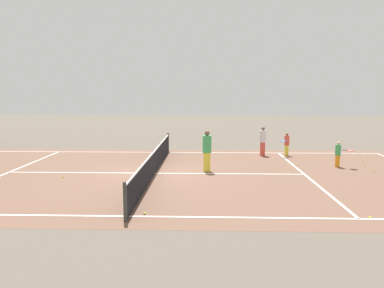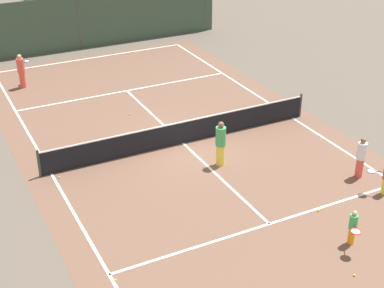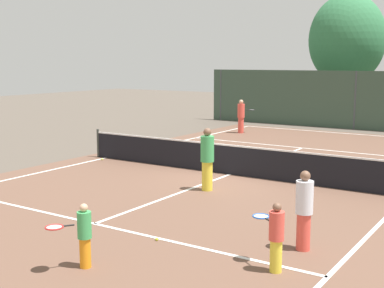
{
  "view_description": "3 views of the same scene",
  "coord_description": "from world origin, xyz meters",
  "px_view_note": "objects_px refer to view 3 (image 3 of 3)",
  "views": [
    {
      "loc": [
        -15.27,
        -2.11,
        3.47
      ],
      "look_at": [
        1.07,
        -1.57,
        1.14
      ],
      "focal_mm": 33.98,
      "sensor_mm": 36.0,
      "label": 1
    },
    {
      "loc": [
        -9.21,
        -18.99,
        10.97
      ],
      "look_at": [
        -0.81,
        -2.42,
        1.28
      ],
      "focal_mm": 53.87,
      "sensor_mm": 36.0,
      "label": 2
    },
    {
      "loc": [
        8.26,
        -14.9,
        3.71
      ],
      "look_at": [
        -1.1,
        -0.63,
        1.01
      ],
      "focal_mm": 49.05,
      "sensor_mm": 36.0,
      "label": 3
    }
  ],
  "objects_px": {
    "tennis_ball_0": "(255,155)",
    "player_0": "(241,116)",
    "tennis_ball_4": "(102,159)",
    "player_1": "(276,236)",
    "tennis_ball_3": "(157,239)",
    "player_4": "(83,235)",
    "player_3": "(304,210)",
    "player_2": "(207,159)"
  },
  "relations": [
    {
      "from": "tennis_ball_0",
      "to": "tennis_ball_4",
      "type": "relative_size",
      "value": 1.0
    },
    {
      "from": "player_3",
      "to": "tennis_ball_3",
      "type": "height_order",
      "value": "player_3"
    },
    {
      "from": "player_0",
      "to": "player_4",
      "type": "xyz_separation_m",
      "value": [
        6.16,
        -17.65,
        -0.27
      ]
    },
    {
      "from": "player_0",
      "to": "tennis_ball_4",
      "type": "bearing_deg",
      "value": -94.8
    },
    {
      "from": "tennis_ball_4",
      "to": "player_3",
      "type": "bearing_deg",
      "value": -26.34
    },
    {
      "from": "tennis_ball_3",
      "to": "tennis_ball_4",
      "type": "bearing_deg",
      "value": 139.76
    },
    {
      "from": "player_0",
      "to": "tennis_ball_0",
      "type": "height_order",
      "value": "player_0"
    },
    {
      "from": "player_4",
      "to": "tennis_ball_3",
      "type": "relative_size",
      "value": 18.15
    },
    {
      "from": "player_1",
      "to": "tennis_ball_3",
      "type": "height_order",
      "value": "player_1"
    },
    {
      "from": "tennis_ball_0",
      "to": "player_0",
      "type": "bearing_deg",
      "value": 122.64
    },
    {
      "from": "player_4",
      "to": "tennis_ball_3",
      "type": "height_order",
      "value": "player_4"
    },
    {
      "from": "player_2",
      "to": "player_3",
      "type": "xyz_separation_m",
      "value": [
        4.15,
        -3.1,
        -0.11
      ]
    },
    {
      "from": "player_1",
      "to": "tennis_ball_0",
      "type": "xyz_separation_m",
      "value": [
        -5.53,
        10.3,
        -0.63
      ]
    },
    {
      "from": "tennis_ball_0",
      "to": "tennis_ball_3",
      "type": "relative_size",
      "value": 1.0
    },
    {
      "from": "player_3",
      "to": "tennis_ball_4",
      "type": "height_order",
      "value": "player_3"
    },
    {
      "from": "player_3",
      "to": "player_0",
      "type": "bearing_deg",
      "value": 122.05
    },
    {
      "from": "player_3",
      "to": "tennis_ball_4",
      "type": "bearing_deg",
      "value": 153.66
    },
    {
      "from": "tennis_ball_0",
      "to": "tennis_ball_4",
      "type": "xyz_separation_m",
      "value": [
        -4.4,
        -4.07,
        0.0
      ]
    },
    {
      "from": "tennis_ball_0",
      "to": "player_1",
      "type": "bearing_deg",
      "value": -61.74
    },
    {
      "from": "player_0",
      "to": "tennis_ball_3",
      "type": "relative_size",
      "value": 26.38
    },
    {
      "from": "player_1",
      "to": "tennis_ball_3",
      "type": "bearing_deg",
      "value": 177.17
    },
    {
      "from": "player_2",
      "to": "tennis_ball_0",
      "type": "height_order",
      "value": "player_2"
    },
    {
      "from": "player_2",
      "to": "tennis_ball_0",
      "type": "xyz_separation_m",
      "value": [
        -1.4,
        5.89,
        -0.9
      ]
    },
    {
      "from": "player_0",
      "to": "player_3",
      "type": "relative_size",
      "value": 1.08
    },
    {
      "from": "tennis_ball_4",
      "to": "tennis_ball_0",
      "type": "bearing_deg",
      "value": 42.72
    },
    {
      "from": "player_4",
      "to": "tennis_ball_4",
      "type": "distance_m",
      "value": 10.61
    },
    {
      "from": "player_2",
      "to": "tennis_ball_4",
      "type": "relative_size",
      "value": 27.66
    },
    {
      "from": "player_3",
      "to": "player_4",
      "type": "xyz_separation_m",
      "value": [
        -2.99,
        -3.05,
        -0.2
      ]
    },
    {
      "from": "player_0",
      "to": "tennis_ball_3",
      "type": "distance_m",
      "value": 17.04
    },
    {
      "from": "player_0",
      "to": "tennis_ball_3",
      "type": "bearing_deg",
      "value": -67.94
    },
    {
      "from": "player_2",
      "to": "player_3",
      "type": "distance_m",
      "value": 5.18
    },
    {
      "from": "tennis_ball_0",
      "to": "tennis_ball_4",
      "type": "height_order",
      "value": "same"
    },
    {
      "from": "player_2",
      "to": "player_0",
      "type": "bearing_deg",
      "value": 113.49
    },
    {
      "from": "tennis_ball_0",
      "to": "tennis_ball_3",
      "type": "bearing_deg",
      "value": -74.6
    },
    {
      "from": "player_2",
      "to": "tennis_ball_0",
      "type": "bearing_deg",
      "value": 103.41
    },
    {
      "from": "tennis_ball_3",
      "to": "player_4",
      "type": "bearing_deg",
      "value": -97.1
    },
    {
      "from": "tennis_ball_0",
      "to": "tennis_ball_3",
      "type": "xyz_separation_m",
      "value": [
        2.8,
        -10.16,
        0.0
      ]
    },
    {
      "from": "player_0",
      "to": "player_3",
      "type": "xyz_separation_m",
      "value": [
        9.14,
        -14.6,
        -0.07
      ]
    },
    {
      "from": "tennis_ball_3",
      "to": "tennis_ball_4",
      "type": "height_order",
      "value": "same"
    },
    {
      "from": "player_3",
      "to": "tennis_ball_0",
      "type": "distance_m",
      "value": 10.6
    },
    {
      "from": "player_4",
      "to": "tennis_ball_4",
      "type": "relative_size",
      "value": 18.15
    },
    {
      "from": "player_0",
      "to": "player_2",
      "type": "height_order",
      "value": "player_2"
    }
  ]
}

